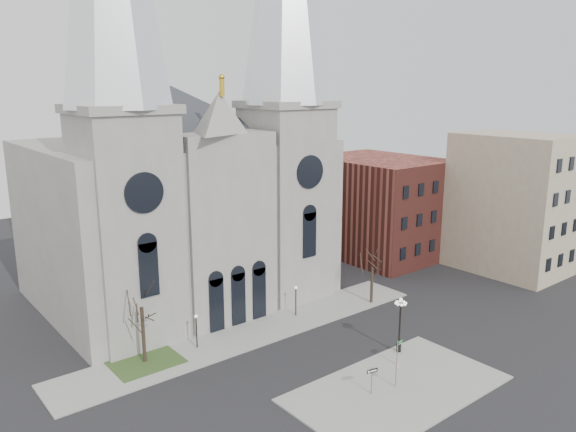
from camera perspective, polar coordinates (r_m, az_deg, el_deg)
ground at (r=49.48m, az=4.07°, el=-15.96°), size 160.00×160.00×0.00m
sidewalk_near at (r=48.40m, az=11.01°, el=-16.81°), size 18.00×10.00×0.14m
sidewalk_far at (r=57.08m, az=-3.62°, el=-11.72°), size 40.00×6.00×0.14m
grass_patch at (r=53.02m, az=-14.32°, el=-14.16°), size 6.00×5.00×0.18m
cathedral at (r=62.14m, az=-10.26°, el=7.80°), size 33.00×26.66×54.00m
bg_building_brick at (r=81.91m, az=9.09°, el=0.97°), size 14.00×18.00×14.00m
bg_building_tan at (r=78.80m, az=21.76°, el=1.20°), size 10.00×14.00×18.00m
tree_left at (r=50.77m, az=-14.68°, el=-8.63°), size 3.20×3.20×7.50m
tree_right at (r=63.37m, az=8.57°, el=-5.00°), size 3.20×3.20×6.00m
ped_lamp_left at (r=53.64m, az=-9.30°, el=-10.92°), size 0.32×0.32×3.26m
ped_lamp_right at (r=59.91m, az=0.80°, el=-8.10°), size 0.32×0.32×3.26m
stop_sign at (r=47.72m, az=10.95°, el=-14.94°), size 0.78×0.28×2.26m
globe_lamp at (r=52.72m, az=11.32°, el=-10.13°), size 1.20×1.20×5.26m
one_way_sign at (r=46.49m, az=8.51°, el=-15.79°), size 0.97×0.28×2.27m
street_name_sign at (r=51.32m, az=11.11°, el=-13.23°), size 0.71×0.11×2.23m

